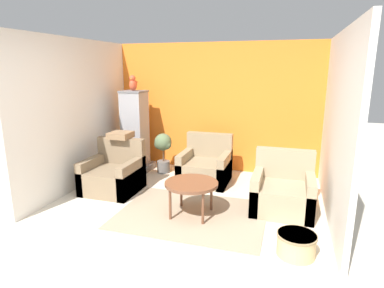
{
  "coord_description": "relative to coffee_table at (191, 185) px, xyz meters",
  "views": [
    {
      "loc": [
        1.38,
        -2.95,
        1.96
      ],
      "look_at": [
        0.0,
        1.51,
        0.85
      ],
      "focal_mm": 30.0,
      "sensor_mm": 36.0,
      "label": 1
    }
  ],
  "objects": [
    {
      "name": "ground_plane",
      "position": [
        -0.18,
        -0.91,
        -0.43
      ],
      "size": [
        20.0,
        20.0,
        0.0
      ],
      "primitive_type": "plane",
      "color": "beige",
      "rests_on": "ground"
    },
    {
      "name": "wall_back_accent",
      "position": [
        -0.18,
        2.14,
        0.78
      ],
      "size": [
        3.99,
        0.06,
        2.42
      ],
      "color": "orange",
      "rests_on": "ground_plane"
    },
    {
      "name": "wall_left",
      "position": [
        -2.14,
        0.6,
        0.78
      ],
      "size": [
        0.06,
        3.01,
        2.42
      ],
      "color": "silver",
      "rests_on": "ground_plane"
    },
    {
      "name": "wall_right",
      "position": [
        1.79,
        0.6,
        0.78
      ],
      "size": [
        0.06,
        3.01,
        2.42
      ],
      "color": "silver",
      "rests_on": "ground_plane"
    },
    {
      "name": "area_rug",
      "position": [
        -0.0,
        -0.0,
        -0.42
      ],
      "size": [
        1.98,
        1.47,
        0.01
      ],
      "color": "gray",
      "rests_on": "ground_plane"
    },
    {
      "name": "coffee_table",
      "position": [
        0.0,
        0.0,
        0.0
      ],
      "size": [
        0.72,
        0.72,
        0.47
      ],
      "color": "brown",
      "rests_on": "ground_plane"
    },
    {
      "name": "armchair_left",
      "position": [
        -1.48,
        0.49,
        -0.17
      ],
      "size": [
        0.83,
        0.79,
        0.82
      ],
      "color": "#7A664C",
      "rests_on": "ground_plane"
    },
    {
      "name": "armchair_right",
      "position": [
        1.17,
        0.54,
        -0.17
      ],
      "size": [
        0.83,
        0.79,
        0.82
      ],
      "color": "#9E896B",
      "rests_on": "ground_plane"
    },
    {
      "name": "armchair_middle",
      "position": [
        -0.16,
        1.34,
        -0.17
      ],
      "size": [
        0.83,
        0.79,
        0.82
      ],
      "color": "#8E7A5B",
      "rests_on": "ground_plane"
    },
    {
      "name": "birdcage",
      "position": [
        -1.63,
        1.59,
        0.3
      ],
      "size": [
        0.58,
        0.58,
        1.54
      ],
      "color": "slate",
      "rests_on": "ground_plane"
    },
    {
      "name": "parrot",
      "position": [
        -1.63,
        1.59,
        1.25
      ],
      "size": [
        0.13,
        0.24,
        0.29
      ],
      "color": "#D14C2D",
      "rests_on": "birdcage"
    },
    {
      "name": "potted_plant",
      "position": [
        -1.06,
        1.6,
        0.05
      ],
      "size": [
        0.36,
        0.32,
        0.76
      ],
      "color": "#66605B",
      "rests_on": "ground_plane"
    },
    {
      "name": "wicker_basket",
      "position": [
        1.36,
        -0.59,
        -0.29
      ],
      "size": [
        0.42,
        0.42,
        0.25
      ],
      "color": "tan",
      "rests_on": "ground_plane"
    },
    {
      "name": "throw_pillow",
      "position": [
        -1.48,
        0.77,
        0.44
      ],
      "size": [
        0.35,
        0.35,
        0.1
      ],
      "color": "#846647",
      "rests_on": "armchair_left"
    }
  ]
}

